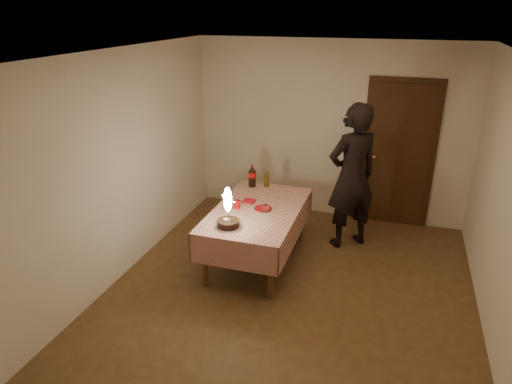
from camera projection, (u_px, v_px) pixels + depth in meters
ground at (290, 291)px, 5.18m from camera, size 4.00×4.50×0.01m
room_shell at (299, 150)px, 4.61m from camera, size 4.04×4.54×2.62m
dining_table at (257, 216)px, 5.60m from camera, size 1.02×1.72×0.71m
birthday_cake at (228, 216)px, 5.06m from camera, size 0.31×0.31×0.48m
red_plate at (263, 208)px, 5.56m from camera, size 0.22×0.22×0.01m
red_cup at (237, 204)px, 5.57m from camera, size 0.08×0.08×0.10m
clear_cup at (266, 208)px, 5.46m from camera, size 0.07×0.07×0.09m
napkin_stack at (249, 201)px, 5.75m from camera, size 0.15×0.15×0.02m
cola_bottle at (252, 176)px, 6.19m from camera, size 0.10×0.10×0.32m
amber_bottle_left at (267, 179)px, 6.19m from camera, size 0.06×0.06×0.26m
photographer at (352, 177)px, 5.86m from camera, size 0.84×0.81×1.93m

